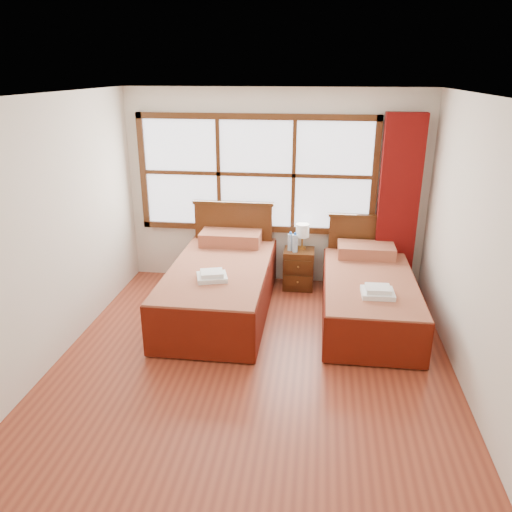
# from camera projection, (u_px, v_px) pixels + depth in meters

# --- Properties ---
(floor) EXTENTS (4.50, 4.50, 0.00)m
(floor) POSITION_uv_depth(u_px,v_px,m) (252.00, 366.00, 5.03)
(floor) COLOR brown
(floor) RESTS_ON ground
(ceiling) EXTENTS (4.50, 4.50, 0.00)m
(ceiling) POSITION_uv_depth(u_px,v_px,m) (252.00, 96.00, 4.12)
(ceiling) COLOR white
(ceiling) RESTS_ON wall_back
(wall_back) EXTENTS (4.00, 0.00, 4.00)m
(wall_back) POSITION_uv_depth(u_px,v_px,m) (275.00, 189.00, 6.66)
(wall_back) COLOR silver
(wall_back) RESTS_ON floor
(wall_left) EXTENTS (0.00, 4.50, 4.50)m
(wall_left) POSITION_uv_depth(u_px,v_px,m) (47.00, 235.00, 4.81)
(wall_left) COLOR silver
(wall_left) RESTS_ON floor
(wall_right) EXTENTS (0.00, 4.50, 4.50)m
(wall_right) POSITION_uv_depth(u_px,v_px,m) (480.00, 254.00, 4.33)
(wall_right) COLOR silver
(wall_right) RESTS_ON floor
(window) EXTENTS (3.16, 0.06, 1.56)m
(window) POSITION_uv_depth(u_px,v_px,m) (256.00, 174.00, 6.59)
(window) COLOR white
(window) RESTS_ON wall_back
(curtain) EXTENTS (0.50, 0.16, 2.30)m
(curtain) POSITION_uv_depth(u_px,v_px,m) (398.00, 205.00, 6.39)
(curtain) COLOR #690C0A
(curtain) RESTS_ON wall_back
(bed_left) EXTENTS (1.16, 2.26, 1.14)m
(bed_left) POSITION_uv_depth(u_px,v_px,m) (221.00, 284.00, 6.08)
(bed_left) COLOR #43240E
(bed_left) RESTS_ON floor
(bed_right) EXTENTS (1.05, 2.07, 1.02)m
(bed_right) POSITION_uv_depth(u_px,v_px,m) (368.00, 294.00, 5.89)
(bed_right) COLOR #43240E
(bed_right) RESTS_ON floor
(nightstand) EXTENTS (0.40, 0.40, 0.54)m
(nightstand) POSITION_uv_depth(u_px,v_px,m) (299.00, 269.00, 6.74)
(nightstand) COLOR #492610
(nightstand) RESTS_ON floor
(towels_left) EXTENTS (0.40, 0.37, 0.10)m
(towels_left) POSITION_uv_depth(u_px,v_px,m) (212.00, 276.00, 5.54)
(towels_left) COLOR white
(towels_left) RESTS_ON bed_left
(towels_right) EXTENTS (0.35, 0.31, 0.10)m
(towels_right) POSITION_uv_depth(u_px,v_px,m) (378.00, 292.00, 5.29)
(towels_right) COLOR white
(towels_right) RESTS_ON bed_right
(lamp) EXTENTS (0.18, 0.18, 0.34)m
(lamp) POSITION_uv_depth(u_px,v_px,m) (302.00, 231.00, 6.63)
(lamp) COLOR gold
(lamp) RESTS_ON nightstand
(bottle_near) EXTENTS (0.07, 0.07, 0.26)m
(bottle_near) POSITION_uv_depth(u_px,v_px,m) (290.00, 242.00, 6.61)
(bottle_near) COLOR #AEC9DF
(bottle_near) RESTS_ON nightstand
(bottle_far) EXTENTS (0.07, 0.07, 0.27)m
(bottle_far) POSITION_uv_depth(u_px,v_px,m) (295.00, 243.00, 6.55)
(bottle_far) COLOR #AEC9DF
(bottle_far) RESTS_ON nightstand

